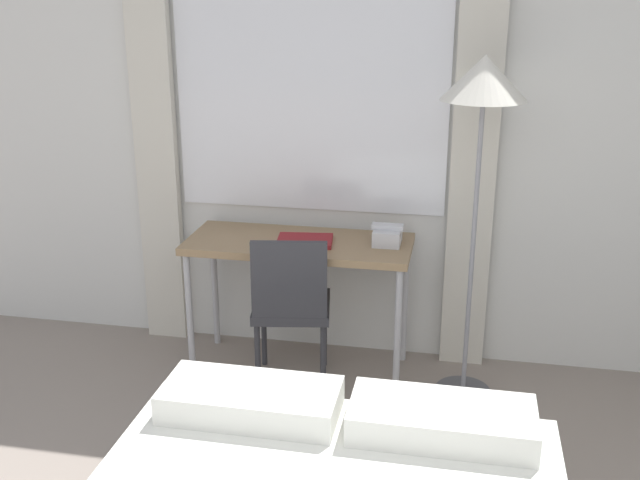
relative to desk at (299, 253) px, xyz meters
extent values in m
cube|color=silver|center=(0.37, 0.34, 0.66)|extent=(5.36, 0.05, 2.70)
cube|color=white|center=(0.00, 0.30, 0.91)|extent=(1.50, 0.01, 1.50)
cube|color=beige|center=(-0.89, 0.26, 0.61)|extent=(0.24, 0.06, 2.60)
cube|color=beige|center=(0.89, 0.26, 0.61)|extent=(0.24, 0.06, 2.60)
cube|color=#937551|center=(0.00, 0.00, 0.05)|extent=(1.20, 0.50, 0.04)
cylinder|color=#B2B2B7|center=(-0.56, -0.21, -0.33)|extent=(0.04, 0.04, 0.72)
cylinder|color=#B2B2B7|center=(0.56, -0.21, -0.33)|extent=(0.04, 0.04, 0.72)
cylinder|color=#B2B2B7|center=(-0.56, 0.21, -0.33)|extent=(0.04, 0.04, 0.72)
cylinder|color=#B2B2B7|center=(0.56, 0.21, -0.33)|extent=(0.04, 0.04, 0.72)
cube|color=#333338|center=(-0.01, -0.14, -0.25)|extent=(0.46, 0.46, 0.05)
cube|color=#333338|center=(0.02, -0.32, -0.03)|extent=(0.38, 0.10, 0.40)
cylinder|color=#333338|center=(-0.15, -0.33, -0.48)|extent=(0.03, 0.03, 0.41)
cylinder|color=#333338|center=(0.19, -0.28, -0.48)|extent=(0.03, 0.03, 0.41)
cylinder|color=#333338|center=(-0.21, 0.00, -0.48)|extent=(0.03, 0.03, 0.41)
cylinder|color=#333338|center=(0.13, 0.06, -0.48)|extent=(0.03, 0.03, 0.41)
cube|color=silver|center=(0.07, -1.20, -0.19)|extent=(0.70, 0.32, 0.12)
cube|color=silver|center=(0.82, -1.20, -0.19)|extent=(0.70, 0.32, 0.12)
cylinder|color=#4C4C51|center=(0.91, -0.12, -0.67)|extent=(0.29, 0.29, 0.03)
cylinder|color=gray|center=(0.91, -0.12, 0.10)|extent=(0.02, 0.02, 1.52)
cone|color=silver|center=(0.91, -0.12, 0.96)|extent=(0.40, 0.40, 0.21)
cube|color=silver|center=(0.47, 0.04, 0.11)|extent=(0.14, 0.18, 0.08)
cube|color=silver|center=(0.47, 0.04, 0.17)|extent=(0.17, 0.06, 0.02)
cube|color=maroon|center=(0.04, -0.03, 0.08)|extent=(0.31, 0.24, 0.02)
cube|color=white|center=(0.04, -0.03, 0.09)|extent=(0.29, 0.23, 0.01)
camera|label=1|loc=(0.84, -3.68, 1.36)|focal=42.00mm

